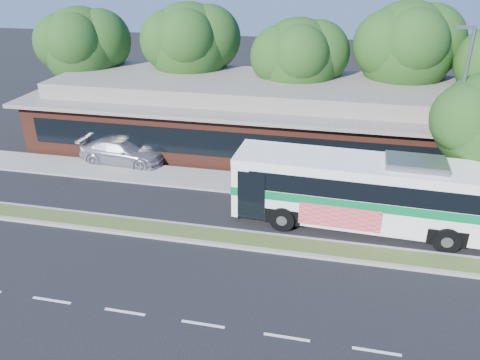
{
  "coord_description": "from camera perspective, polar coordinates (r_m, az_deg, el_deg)",
  "views": [
    {
      "loc": [
        4.01,
        -17.21,
        11.87
      ],
      "look_at": [
        -0.35,
        2.82,
        2.0
      ],
      "focal_mm": 35.0,
      "sensor_mm": 36.0,
      "label": 1
    }
  ],
  "objects": [
    {
      "name": "sedan",
      "position": [
        30.29,
        -14.16,
        3.43
      ],
      "size": [
        5.53,
        2.52,
        1.57
      ],
      "primitive_type": "imported",
      "rotation": [
        0.0,
        0.0,
        1.51
      ],
      "color": "silver",
      "rests_on": "ground"
    },
    {
      "name": "tree_bg_d",
      "position": [
        34.09,
        20.31,
        15.0
      ],
      "size": [
        6.91,
        6.2,
        9.37
      ],
      "color": "black",
      "rests_on": "ground"
    },
    {
      "name": "median_strip",
      "position": [
        21.73,
        -0.35,
        -7.16
      ],
      "size": [
        26.0,
        1.1,
        0.15
      ],
      "primitive_type": "cube",
      "color": "#465D27",
      "rests_on": "ground"
    },
    {
      "name": "transit_bus",
      "position": [
        22.68,
        16.16,
        -1.02
      ],
      "size": [
        13.26,
        3.47,
        3.69
      ],
      "rotation": [
        0.0,
        0.0,
        -0.04
      ],
      "color": "white",
      "rests_on": "ground"
    },
    {
      "name": "tree_bg_b",
      "position": [
        35.45,
        -5.47,
        16.31
      ],
      "size": [
        6.69,
        6.0,
        9.0
      ],
      "color": "black",
      "rests_on": "ground"
    },
    {
      "name": "ground",
      "position": [
        21.28,
        -0.7,
        -8.18
      ],
      "size": [
        120.0,
        120.0,
        0.0
      ],
      "primitive_type": "plane",
      "color": "black",
      "rests_on": "ground"
    },
    {
      "name": "tree_bg_c",
      "position": [
        33.05,
        7.78,
        14.54
      ],
      "size": [
        6.24,
        5.6,
        8.26
      ],
      "color": "black",
      "rests_on": "ground"
    },
    {
      "name": "lamp_post",
      "position": [
        24.86,
        24.84,
        7.05
      ],
      "size": [
        0.93,
        0.18,
        9.07
      ],
      "color": "slate",
      "rests_on": "ground"
    },
    {
      "name": "parking_lot",
      "position": [
        36.95,
        -25.26,
        4.46
      ],
      "size": [
        14.0,
        12.0,
        0.01
      ],
      "primitive_type": "cube",
      "color": "black",
      "rests_on": "ground"
    },
    {
      "name": "plaza_building",
      "position": [
        31.98,
        4.53,
        7.9
      ],
      "size": [
        33.2,
        11.2,
        4.45
      ],
      "color": "#55251A",
      "rests_on": "ground"
    },
    {
      "name": "tree_bg_a",
      "position": [
        37.79,
        -18.05,
        15.38
      ],
      "size": [
        6.47,
        5.8,
        8.63
      ],
      "color": "black",
      "rests_on": "ground"
    },
    {
      "name": "sidewalk",
      "position": [
        26.7,
        2.37,
        -0.56
      ],
      "size": [
        44.0,
        2.6,
        0.12
      ],
      "primitive_type": "cube",
      "color": "gray",
      "rests_on": "ground"
    }
  ]
}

